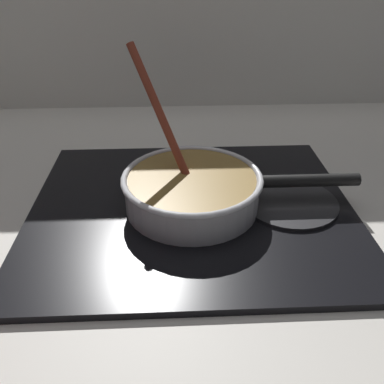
# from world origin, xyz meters

# --- Properties ---
(ground) EXTENTS (2.40, 1.60, 0.04)m
(ground) POSITION_xyz_m (0.00, 0.00, -0.02)
(ground) COLOR beige
(backsplash_wall) EXTENTS (2.40, 0.02, 0.55)m
(backsplash_wall) POSITION_xyz_m (0.00, 0.79, 0.28)
(backsplash_wall) COLOR silver
(backsplash_wall) RESTS_ON ground
(hob_plate) EXTENTS (0.56, 0.48, 0.01)m
(hob_plate) POSITION_xyz_m (0.13, 0.23, 0.01)
(hob_plate) COLOR black
(hob_plate) RESTS_ON ground
(burner_ring) EXTENTS (0.19, 0.19, 0.01)m
(burner_ring) POSITION_xyz_m (0.13, 0.23, 0.02)
(burner_ring) COLOR #592D0C
(burner_ring) RESTS_ON hob_plate
(spare_burner) EXTENTS (0.17, 0.17, 0.01)m
(spare_burner) POSITION_xyz_m (0.31, 0.23, 0.01)
(spare_burner) COLOR #262628
(spare_burner) RESTS_ON hob_plate
(cooking_pan) EXTENTS (0.41, 0.24, 0.26)m
(cooking_pan) POSITION_xyz_m (0.14, 0.23, 0.05)
(cooking_pan) COLOR silver
(cooking_pan) RESTS_ON hob_plate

